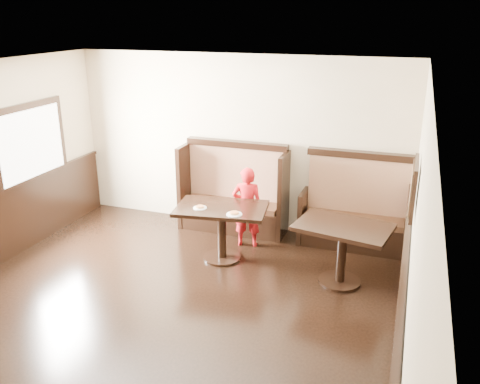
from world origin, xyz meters
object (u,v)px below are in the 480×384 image
at_px(booth_neighbor, 355,216).
at_px(table_neighbor, 342,240).
at_px(booth_main, 234,198).
at_px(child, 247,207).
at_px(table_main, 222,219).

bearing_deg(booth_neighbor, table_neighbor, -90.92).
relative_size(booth_neighbor, table_neighbor, 1.27).
height_order(booth_main, table_neighbor, booth_main).
bearing_deg(booth_main, table_neighbor, -32.66).
xyz_separation_m(booth_main, table_neighbor, (1.93, -1.24, 0.09)).
xyz_separation_m(booth_main, child, (0.40, -0.55, 0.10)).
distance_m(booth_main, table_neighbor, 2.29).
distance_m(booth_neighbor, table_neighbor, 1.24).
height_order(table_main, child, child).
bearing_deg(table_neighbor, table_main, -174.07).
distance_m(table_neighbor, child, 1.67).
bearing_deg(child, booth_main, -65.87).
bearing_deg(booth_main, table_main, -79.37).
relative_size(table_main, child, 1.10).
bearing_deg(table_neighbor, booth_main, 157.76).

